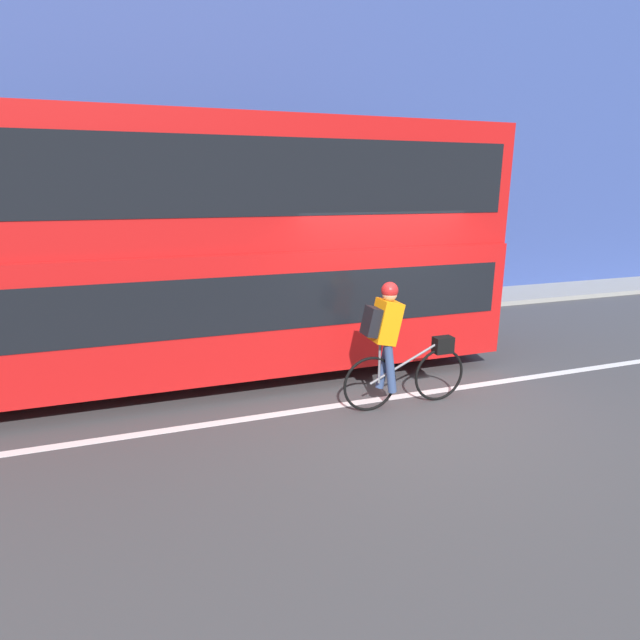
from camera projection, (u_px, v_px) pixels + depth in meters
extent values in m
plane|color=#424244|center=(402.00, 399.00, 6.86)|extent=(80.00, 80.00, 0.00)
cube|color=silver|center=(399.00, 396.00, 6.95)|extent=(50.00, 0.14, 0.01)
cube|color=gray|center=(299.00, 312.00, 11.41)|extent=(60.00, 1.62, 0.11)
cube|color=#33478C|center=(284.00, 94.00, 11.06)|extent=(60.00, 0.30, 9.65)
cylinder|color=black|center=(366.00, 330.00, 8.52)|extent=(0.93, 0.30, 0.93)
cube|color=red|center=(192.00, 304.00, 7.46)|extent=(9.20, 2.44, 1.72)
cube|color=black|center=(192.00, 290.00, 7.41)|extent=(8.83, 2.46, 0.76)
cube|color=red|center=(184.00, 185.00, 7.02)|extent=(9.20, 2.35, 1.72)
cube|color=black|center=(184.00, 178.00, 6.99)|extent=(8.83, 2.37, 0.96)
torus|color=black|center=(439.00, 375.00, 6.75)|extent=(0.74, 0.04, 0.74)
torus|color=black|center=(370.00, 384.00, 6.43)|extent=(0.74, 0.04, 0.74)
cylinder|color=slate|center=(406.00, 362.00, 6.52)|extent=(1.04, 0.03, 0.51)
cylinder|color=slate|center=(379.00, 363.00, 6.39)|extent=(0.03, 0.03, 0.55)
cube|color=black|center=(443.00, 345.00, 6.65)|extent=(0.26, 0.16, 0.22)
cube|color=orange|center=(386.00, 322.00, 6.28)|extent=(0.37, 0.32, 0.58)
cube|color=black|center=(371.00, 321.00, 6.21)|extent=(0.21, 0.26, 0.38)
cylinder|color=#384C7A|center=(384.00, 364.00, 6.53)|extent=(0.22, 0.11, 0.67)
cylinder|color=#384C7A|center=(390.00, 368.00, 6.36)|extent=(0.20, 0.11, 0.67)
sphere|color=tan|center=(390.00, 294.00, 6.20)|extent=(0.19, 0.19, 0.19)
sphere|color=red|center=(390.00, 290.00, 6.19)|extent=(0.21, 0.21, 0.21)
cylinder|color=#194C23|center=(366.00, 289.00, 11.72)|extent=(0.51, 0.51, 0.81)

